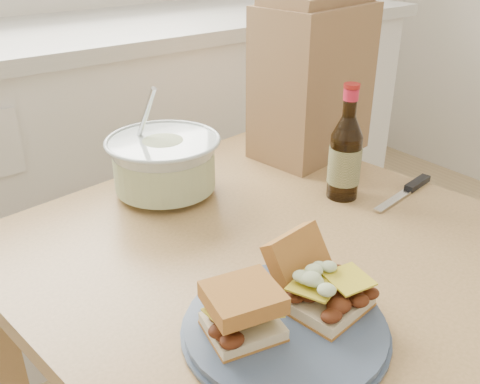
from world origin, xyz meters
TOP-DOWN VIEW (x-y plane):
  - cabinet_run at (-0.00, 1.70)m, footprint 2.50×0.64m
  - dining_table at (0.00, 0.74)m, footprint 0.95×0.95m
  - plate at (-0.14, 0.55)m, footprint 0.28×0.28m
  - sandwich_left at (-0.19, 0.57)m, footprint 0.11×0.10m
  - sandwich_right at (-0.07, 0.56)m, footprint 0.12×0.16m
  - coleslaw_bowl at (-0.05, 1.02)m, footprint 0.23×0.23m
  - beer_bottle at (0.23, 0.79)m, footprint 0.07×0.07m
  - knife at (0.37, 0.72)m, footprint 0.20×0.05m
  - paper_bag at (0.35, 1.01)m, footprint 0.29×0.21m

SIDE VIEW (x-z plane):
  - cabinet_run at x=0.00m, z-range 0.00..0.94m
  - dining_table at x=0.00m, z-range 0.25..0.95m
  - knife at x=0.37m, z-range 0.70..0.72m
  - plate at x=-0.14m, z-range 0.70..0.72m
  - sandwich_right at x=-0.07m, z-range 0.71..0.80m
  - sandwich_left at x=-0.19m, z-range 0.72..0.79m
  - coleslaw_bowl at x=-0.05m, z-range 0.65..0.88m
  - beer_bottle at x=0.23m, z-range 0.67..0.91m
  - paper_bag at x=0.35m, z-range 0.70..1.05m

